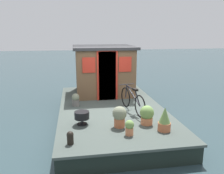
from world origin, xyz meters
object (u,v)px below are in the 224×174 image
(bicycle, at_px, (132,100))
(potted_plant_mint, at_px, (147,115))
(potted_plant_sage, at_px, (129,127))
(potted_plant_ivy, at_px, (165,120))
(houseboat_cabin, at_px, (104,70))
(potted_plant_basil, at_px, (120,116))
(potted_plant_geranium, at_px, (76,100))
(mooring_bollard, at_px, (70,137))
(charcoal_grill, at_px, (82,116))

(bicycle, height_order, potted_plant_mint, bicycle)
(bicycle, bearing_deg, potted_plant_sage, 163.38)
(potted_plant_ivy, bearing_deg, houseboat_cabin, 14.49)
(potted_plant_basil, distance_m, potted_plant_sage, 0.53)
(potted_plant_geranium, relative_size, potted_plant_sage, 1.12)
(bicycle, distance_m, potted_plant_basil, 1.23)
(potted_plant_geranium, relative_size, mooring_bollard, 1.39)
(potted_plant_geranium, xyz_separation_m, charcoal_grill, (-1.60, -0.14, 0.03))
(houseboat_cabin, bearing_deg, potted_plant_sage, -178.69)
(houseboat_cabin, relative_size, potted_plant_basil, 4.24)
(potted_plant_geranium, height_order, mooring_bollard, potted_plant_geranium)
(potted_plant_mint, xyz_separation_m, potted_plant_ivy, (-0.46, -0.29, 0.03))
(bicycle, xyz_separation_m, mooring_bollard, (-1.80, 1.82, -0.20))
(bicycle, bearing_deg, houseboat_cabin, 13.53)
(mooring_bollard, bearing_deg, potted_plant_geranium, -3.30)
(potted_plant_basil, xyz_separation_m, mooring_bollard, (-0.73, 1.22, -0.14))
(houseboat_cabin, distance_m, charcoal_grill, 3.30)
(potted_plant_basil, relative_size, potted_plant_geranium, 1.32)
(houseboat_cabin, xyz_separation_m, potted_plant_sage, (-3.90, -0.09, -0.73))
(potted_plant_basil, bearing_deg, potted_plant_mint, -85.52)
(bicycle, xyz_separation_m, potted_plant_mint, (-1.01, -0.13, -0.10))
(potted_plant_basil, bearing_deg, mooring_bollard, 121.02)
(potted_plant_sage, height_order, mooring_bollard, potted_plant_sage)
(houseboat_cabin, relative_size, potted_plant_ivy, 3.84)
(potted_plant_basil, xyz_separation_m, potted_plant_mint, (0.06, -0.73, -0.04))
(potted_plant_basil, height_order, charcoal_grill, potted_plant_basil)
(bicycle, relative_size, charcoal_grill, 4.15)
(bicycle, relative_size, mooring_bollard, 5.46)
(potted_plant_geranium, height_order, charcoal_grill, potted_plant_geranium)
(houseboat_cabin, relative_size, charcoal_grill, 5.96)
(potted_plant_mint, height_order, charcoal_grill, potted_plant_mint)
(potted_plant_ivy, height_order, charcoal_grill, potted_plant_ivy)
(bicycle, height_order, charcoal_grill, bicycle)
(houseboat_cabin, height_order, potted_plant_sage, houseboat_cabin)
(houseboat_cabin, xyz_separation_m, potted_plant_mint, (-3.33, -0.69, -0.67))
(potted_plant_sage, bearing_deg, houseboat_cabin, 1.31)
(potted_plant_sage, relative_size, potted_plant_mint, 0.72)
(potted_plant_ivy, relative_size, mooring_bollard, 2.04)
(potted_plant_geranium, xyz_separation_m, mooring_bollard, (-2.65, 0.15, -0.05))
(potted_plant_sage, bearing_deg, mooring_bollard, 99.60)
(mooring_bollard, bearing_deg, potted_plant_mint, -67.96)
(houseboat_cabin, height_order, mooring_bollard, houseboat_cabin)
(potted_plant_ivy, bearing_deg, charcoal_grill, 69.71)
(bicycle, bearing_deg, potted_plant_mint, -172.79)
(bicycle, height_order, potted_plant_basil, bicycle)
(potted_plant_basil, relative_size, charcoal_grill, 1.40)
(bicycle, height_order, potted_plant_sage, bicycle)
(mooring_bollard, bearing_deg, potted_plant_sage, -80.40)
(charcoal_grill, relative_size, mooring_bollard, 1.31)
(potted_plant_ivy, distance_m, mooring_bollard, 2.27)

